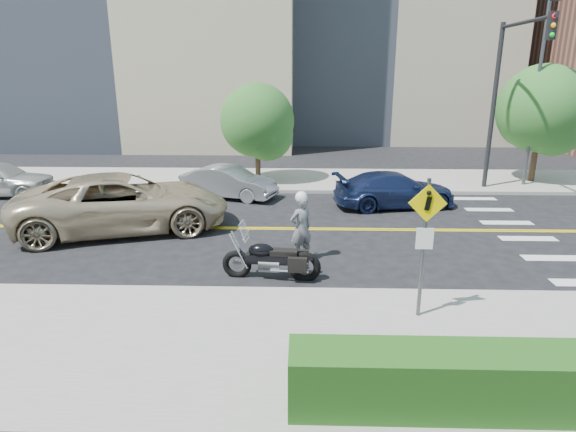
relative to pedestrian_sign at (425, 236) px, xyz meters
The scene contains 14 objects.
ground_plane 7.83m from the pedestrian_sign, 123.64° to the left, with size 120.00×120.00×0.00m, color black.
sidewalk_near 4.75m from the pedestrian_sign, 164.21° to the right, with size 60.00×5.00×0.15m, color #9E9B91.
sidewalk_far 14.56m from the pedestrian_sign, 106.91° to the left, with size 60.00×5.00×0.15m, color #9E9B91.
building_mid 33.51m from the pedestrian_sign, 83.29° to the left, with size 18.00×14.00×20.00m, color #A39984.
lamp_post 15.16m from the pedestrian_sign, 58.67° to the left, with size 0.16×0.16×8.00m, color #4C4C51.
traffic_light 13.06m from the pedestrian_sign, 63.01° to the left, with size 0.28×4.50×7.00m.
pedestrian_sign is the anchor object (origin of this frame).
motorcyclist 4.42m from the pedestrian_sign, 125.94° to the left, with size 0.83×0.76×2.02m.
motorcycle 4.13m from the pedestrian_sign, 146.38° to the left, with size 2.48×0.75×1.51m, color black, non-canonical shape.
suv 10.47m from the pedestrian_sign, 144.60° to the left, with size 3.18×6.90×1.92m, color #C1AE8D.
parked_car_silver 12.00m from the pedestrian_sign, 118.19° to the left, with size 1.43×4.10×1.35m, color #95979B.
parked_car_blue 9.43m from the pedestrian_sign, 82.92° to the left, with size 1.95×4.78×1.39m, color navy.
tree_far_a 14.12m from the pedestrian_sign, 109.17° to the left, with size 3.45×3.45×4.72m.
tree_far_b 16.15m from the pedestrian_sign, 58.00° to the left, with size 4.02×4.02×5.55m.
Camera 1 is at (1.68, -15.67, 5.17)m, focal length 30.00 mm.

